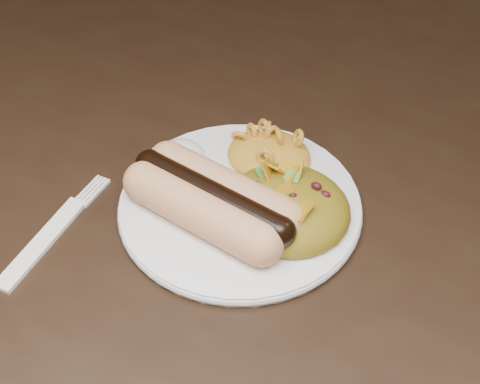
% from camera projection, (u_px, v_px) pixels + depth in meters
% --- Properties ---
extents(table, '(1.60, 0.90, 0.75)m').
position_uv_depth(table, '(341.00, 263.00, 0.63)').
color(table, black).
rests_on(table, floor).
extents(plate, '(0.26, 0.26, 0.01)m').
position_uv_depth(plate, '(240.00, 205.00, 0.55)').
color(plate, white).
rests_on(plate, table).
extents(hotdog, '(0.13, 0.08, 0.03)m').
position_uv_depth(hotdog, '(212.00, 199.00, 0.52)').
color(hotdog, '#F0A46C').
rests_on(hotdog, plate).
extents(mac_and_cheese, '(0.09, 0.08, 0.03)m').
position_uv_depth(mac_and_cheese, '(269.00, 147.00, 0.57)').
color(mac_and_cheese, orange).
rests_on(mac_and_cheese, plate).
extents(sour_cream, '(0.05, 0.05, 0.03)m').
position_uv_depth(sour_cream, '(181.00, 154.00, 0.56)').
color(sour_cream, white).
rests_on(sour_cream, plate).
extents(taco_salad, '(0.10, 0.10, 0.05)m').
position_uv_depth(taco_salad, '(287.00, 199.00, 0.52)').
color(taco_salad, '#BC500C').
rests_on(taco_salad, plate).
extents(fork, '(0.03, 0.15, 0.00)m').
position_uv_depth(fork, '(42.00, 243.00, 0.52)').
color(fork, white).
rests_on(fork, table).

